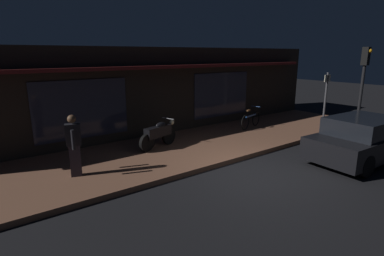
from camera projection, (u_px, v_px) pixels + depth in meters
ground_plane at (255, 174)px, 8.77m from camera, size 60.00×60.00×0.00m
sidewalk_slab at (192, 146)px, 11.08m from camera, size 18.00×4.00×0.15m
storefront_building at (145, 90)px, 13.29m from camera, size 18.00×3.30×3.60m
motorcycle at (159, 134)px, 10.61m from camera, size 1.67×0.69×0.97m
bicycle_parked at (251, 120)px, 13.45m from camera, size 1.62×0.54×0.91m
person_photographer at (74, 144)px, 8.05m from camera, size 0.43×0.61×1.67m
sign_post at (326, 96)px, 13.53m from camera, size 0.44×0.09×2.40m
traffic_light_pole at (363, 76)px, 12.13m from camera, size 0.24×0.33×3.60m
parked_car_near at (364, 139)px, 9.72m from camera, size 4.19×1.98×1.42m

